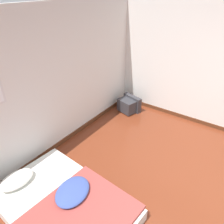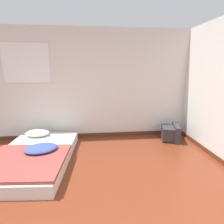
{
  "view_description": "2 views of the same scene",
  "coord_description": "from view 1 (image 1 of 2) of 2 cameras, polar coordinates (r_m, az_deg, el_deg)",
  "views": [
    {
      "loc": [
        -2.04,
        0.1,
        2.83
      ],
      "look_at": [
        0.8,
        2.11,
        0.76
      ],
      "focal_mm": 35.0,
      "sensor_mm": 36.0,
      "label": 1
    },
    {
      "loc": [
        0.3,
        -1.26,
        1.7
      ],
      "look_at": [
        0.64,
        2.03,
        0.87
      ],
      "focal_mm": 28.0,
      "sensor_mm": 36.0,
      "label": 2
    }
  ],
  "objects": [
    {
      "name": "mattress_bed",
      "position": [
        3.4,
        -12.58,
        -22.66
      ],
      "size": [
        1.43,
        2.08,
        0.35
      ],
      "color": "silver",
      "rests_on": "ground_plane"
    },
    {
      "name": "wall_back",
      "position": [
        3.84,
        -18.11,
        5.69
      ],
      "size": [
        7.59,
        0.08,
        2.6
      ],
      "color": "silver",
      "rests_on": "ground_plane"
    },
    {
      "name": "crt_tv",
      "position": [
        5.5,
        4.44,
        1.95
      ],
      "size": [
        0.5,
        0.56,
        0.39
      ],
      "color": "#333338",
      "rests_on": "ground_plane"
    }
  ]
}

